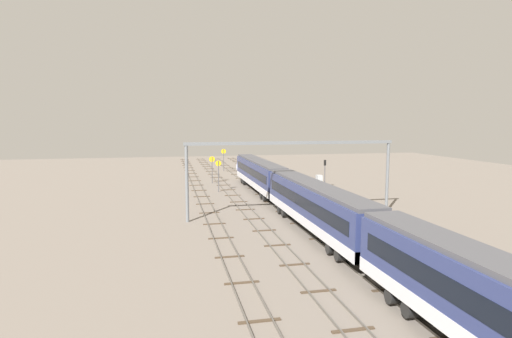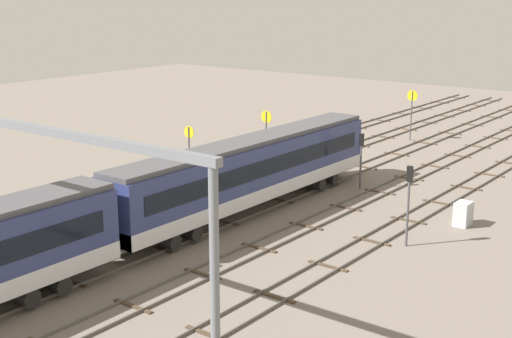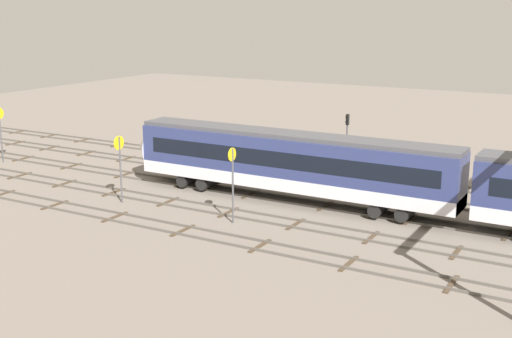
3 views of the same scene
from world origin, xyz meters
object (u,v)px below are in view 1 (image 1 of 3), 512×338
relay_cabinet (319,179)px  signal_light_trackside_approach (264,167)px  overhead_gantry (293,158)px  signal_light_trackside_departure (325,170)px  train (312,205)px  speed_sign_near_foreground (212,165)px  speed_sign_mid_trackside (224,156)px  speed_sign_far_trackside (218,172)px

relay_cabinet → signal_light_trackside_approach: bearing=69.0°
overhead_gantry → signal_light_trackside_departure: overhead_gantry is taller
train → relay_cabinet: 32.46m
train → speed_sign_near_foreground: size_ratio=15.63×
train → signal_light_trackside_departure: bearing=-24.4°
speed_sign_near_foreground → signal_light_trackside_departure: (-9.87, -17.35, -0.11)m
speed_sign_mid_trackside → speed_sign_far_trackside: bearing=170.6°
overhead_gantry → speed_sign_near_foreground: 28.68m
train → speed_sign_far_trackside: size_ratio=15.24×
speed_sign_mid_trackside → relay_cabinet: 26.26m
train → overhead_gantry: size_ratio=3.07×
signal_light_trackside_departure → relay_cabinet: 6.11m
signal_light_trackside_departure → overhead_gantry: bearing=148.2°
overhead_gantry → signal_light_trackside_approach: size_ratio=5.87×
train → relay_cabinet: (30.00, -12.25, -1.90)m
overhead_gantry → relay_cabinet: 27.12m
train → signal_light_trackside_approach: train is taller
overhead_gantry → speed_sign_far_trackside: overhead_gantry is taller
train → speed_sign_mid_trackside: 52.07m
speed_sign_mid_trackside → speed_sign_near_foreground: bearing=165.9°
train → speed_sign_near_foreground: (34.34, 6.27, 0.55)m
train → overhead_gantry: overhead_gantry is taller
speed_sign_mid_trackside → relay_cabinet: (-22.04, -14.05, -2.54)m
speed_sign_near_foreground → speed_sign_far_trackside: (-9.26, -0.01, -0.03)m
speed_sign_near_foreground → speed_sign_mid_trackside: speed_sign_mid_trackside is taller
train → speed_sign_mid_trackside: (52.04, 1.81, 0.64)m
speed_sign_near_foreground → speed_sign_mid_trackside: (17.70, -4.46, 0.10)m
train → signal_light_trackside_departure: size_ratio=15.86×
train → speed_sign_far_trackside: bearing=14.0°
speed_sign_far_trackside → overhead_gantry: bearing=-161.3°
speed_sign_near_foreground → speed_sign_mid_trackside: bearing=-14.1°
overhead_gantry → speed_sign_far_trackside: (18.49, 6.26, -3.68)m
speed_sign_mid_trackside → speed_sign_far_trackside: speed_sign_far_trackside is taller
speed_sign_mid_trackside → speed_sign_far_trackside: (-26.96, 4.45, -0.12)m
overhead_gantry → speed_sign_far_trackside: bearing=18.7°
speed_sign_mid_trackside → speed_sign_far_trackside: 27.33m
train → overhead_gantry: bearing=-0.0°
speed_sign_near_foreground → signal_light_trackside_approach: bearing=-94.8°
speed_sign_far_trackside → relay_cabinet: (4.93, -18.51, -2.42)m
speed_sign_far_trackside → signal_light_trackside_departure: bearing=-92.0°
speed_sign_mid_trackside → signal_light_trackside_approach: (-18.47, -4.77, -0.55)m
speed_sign_near_foreground → speed_sign_mid_trackside: size_ratio=0.98×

